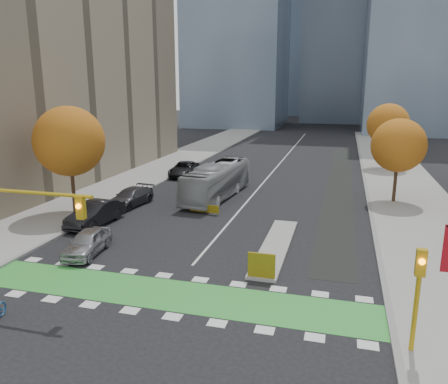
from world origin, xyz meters
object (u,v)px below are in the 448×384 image
Objects in this scene: traffic_signal_east at (418,285)px; bus at (217,181)px; parked_car_c at (130,197)px; parked_car_a at (87,242)px; parked_car_d at (184,169)px; tree_east_far at (388,125)px; hazard_board at (261,265)px; tree_west at (69,141)px; tree_east_near at (399,145)px; parked_car_b at (95,214)px.

traffic_signal_east reaches higher than bus.
parked_car_c is at bearing 140.95° from traffic_signal_east.
parked_car_a is (-17.00, 5.53, -2.02)m from traffic_signal_east.
parked_car_c is (-19.50, 15.82, -2.02)m from traffic_signal_east.
parked_car_c is 0.89× the size of parked_car_d.
tree_east_far reaches higher than parked_car_c.
bus is (-13.39, 20.34, -1.22)m from traffic_signal_east.
tree_east_far is at bearing 75.88° from hazard_board.
bus is at bearing -130.27° from tree_east_far.
tree_west reaches higher than tree_east_far.
tree_east_near is at bearing 22.62° from tree_west.
tree_east_far reaches higher than parked_car_a.
parked_car_b is 5.29m from parked_car_c.
bus reaches higher than parked_car_c.
traffic_signal_east is at bearing -93.81° from tree_east_near.
tree_east_far is 0.71× the size of bus.
traffic_signal_east is 24.38m from bus.
bus is at bearing 62.65° from parked_car_b.
hazard_board is 0.18× the size of tree_east_far.
parked_car_b is (-21.00, -11.98, -4.03)m from tree_east_near.
parked_car_d is (-13.00, 23.74, -0.03)m from hazard_board.
parked_car_c is (-6.11, -4.52, -0.80)m from bus.
tree_west is 1.08× the size of tree_east_far.
tree_west is at bearing -107.11° from parked_car_d.
hazard_board is at bearing -32.57° from parked_car_c.
tree_east_near is 22.66m from traffic_signal_east.
parked_car_c is at bearing 47.84° from tree_west.
tree_east_near reaches higher than parked_car_b.
traffic_signal_east is (-2.00, -38.51, -2.51)m from tree_east_far.
hazard_board is 8.26m from traffic_signal_east.
tree_east_near is 1.73× the size of traffic_signal_east.
hazard_board is at bearing -104.12° from tree_east_far.
parked_car_b is 1.03× the size of parked_car_c.
parked_car_a is at bearing -90.22° from parked_car_d.
tree_east_far is (8.50, 33.80, 4.44)m from hazard_board.
parked_car_b is at bearing 151.63° from traffic_signal_east.
parked_car_b is at bearing -82.05° from parked_car_c.
bus is (-15.39, -18.17, -3.73)m from tree_east_far.
tree_west is 1.16× the size of tree_east_near.
parked_car_c reaches higher than parked_car_a.
hazard_board is at bearing -11.24° from parked_car_a.
tree_east_near is at bearing 86.19° from traffic_signal_east.
hazard_board reaches higher than parked_car_a.
parked_car_d is at bearing 89.48° from parked_car_a.
bus is at bearing 113.79° from hazard_board.
tree_east_near is 24.51m from parked_car_b.
tree_east_far reaches higher than traffic_signal_east.
traffic_signal_east reaches higher than parked_car_d.
parked_car_b is at bearing -96.45° from parked_car_d.
tree_east_far is at bearing 88.21° from tree_east_near.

